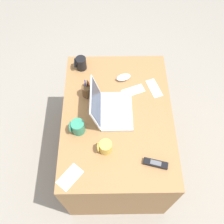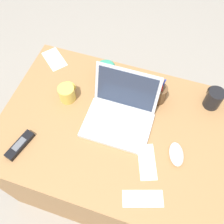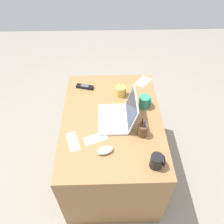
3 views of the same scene
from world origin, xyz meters
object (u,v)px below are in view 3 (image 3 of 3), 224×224
at_px(coffee_mug_tall, 157,161).
at_px(coffee_mug_spare, 121,91).
at_px(laptop, 119,115).
at_px(computer_mouse, 105,150).
at_px(pen_holder, 143,130).
at_px(cordless_phone, 85,87).
at_px(coffee_mug_white, 145,102).

distance_m(coffee_mug_tall, coffee_mug_spare, 0.74).
distance_m(laptop, computer_mouse, 0.32).
bearing_deg(laptop, pen_holder, 47.62).
xyz_separation_m(cordless_phone, pen_holder, (0.55, 0.46, 0.04)).
relative_size(coffee_mug_tall, pen_holder, 0.62).
height_order(coffee_mug_white, cordless_phone, coffee_mug_white).
bearing_deg(cordless_phone, laptop, 35.86).
height_order(computer_mouse, coffee_mug_white, coffee_mug_white).
bearing_deg(cordless_phone, coffee_mug_spare, 71.98).
height_order(laptop, coffee_mug_spare, laptop).
xyz_separation_m(computer_mouse, coffee_mug_spare, (-0.59, 0.14, 0.02)).
xyz_separation_m(computer_mouse, coffee_mug_white, (-0.45, 0.33, 0.03)).
bearing_deg(pen_holder, computer_mouse, -61.74).
relative_size(laptop, pen_holder, 1.87).
bearing_deg(pen_holder, coffee_mug_spare, -163.43).
distance_m(computer_mouse, coffee_mug_white, 0.56).
bearing_deg(pen_holder, cordless_phone, -140.44).
xyz_separation_m(coffee_mug_tall, cordless_phone, (-0.82, -0.52, -0.04)).
height_order(coffee_mug_white, coffee_mug_spare, coffee_mug_white).
height_order(coffee_mug_tall, pen_holder, pen_holder).
distance_m(computer_mouse, coffee_mug_tall, 0.36).
bearing_deg(coffee_mug_tall, pen_holder, -167.25).
bearing_deg(coffee_mug_white, computer_mouse, -36.23).
bearing_deg(coffee_mug_white, coffee_mug_spare, -128.00).
bearing_deg(laptop, coffee_mug_spare, 173.27).
bearing_deg(computer_mouse, laptop, 141.99).
bearing_deg(pen_holder, laptop, -132.38).
distance_m(coffee_mug_white, coffee_mug_spare, 0.24).
height_order(coffee_mug_white, pen_holder, pen_holder).
bearing_deg(coffee_mug_tall, laptop, -151.46).
relative_size(coffee_mug_spare, pen_holder, 0.55).
height_order(laptop, pen_holder, laptop).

